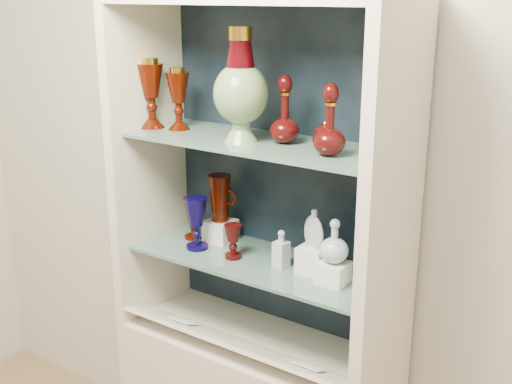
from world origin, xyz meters
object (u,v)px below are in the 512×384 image
Objects in this scene: clear_square_bottle at (281,249)px; cobalt_goblet at (197,223)px; flat_flask at (314,228)px; cameo_medallion at (375,238)px; lidded_bowl at (325,134)px; ruby_pitcher at (220,198)px; ruby_goblet_tall at (193,218)px; clear_round_decanter at (334,242)px; enamel_urn at (241,85)px; ruby_decanter_b at (330,118)px; ruby_decanter_a at (285,105)px; pedestal_lamp_left at (151,93)px; pedestal_lamp_right at (178,99)px; ruby_goblet_small at (233,241)px.

cobalt_goblet is at bearing -174.62° from clear_square_bottle.
cameo_medallion is at bearing 23.72° from flat_flask.
ruby_pitcher is at bearing 175.45° from lidded_bowl.
clear_square_bottle is (0.41, -0.04, -0.01)m from ruby_goblet_tall.
ruby_pitcher is at bearing 166.49° from clear_square_bottle.
ruby_pitcher is at bearing 170.47° from clear_round_decanter.
enamel_urn is 4.08× the size of lidded_bowl.
lidded_bowl is 0.67m from ruby_goblet_tall.
enamel_urn is at bearing -176.18° from clear_round_decanter.
ruby_pitcher is at bearing 167.46° from ruby_decanter_b.
enamel_urn is 0.33m from ruby_decanter_b.
ruby_decanter_a is 0.21m from ruby_decanter_b.
ruby_decanter_a is 1.84× the size of cameo_medallion.
ruby_decanter_b is at bearing -125.92° from clear_round_decanter.
pedestal_lamp_left reaches higher than ruby_pitcher.
enamel_urn is 1.48× the size of ruby_decanter_a.
enamel_urn is at bearing -166.10° from clear_square_bottle.
pedestal_lamp_left is 0.94m from cameo_medallion.
ruby_pitcher is 0.53m from clear_round_decanter.
flat_flask is (0.55, 0.02, -0.37)m from pedestal_lamp_right.
enamel_urn is at bearing -14.36° from ruby_goblet_tall.
pedestal_lamp_right is at bearing 172.49° from ruby_goblet_small.
clear_square_bottle is at bearing 173.03° from cameo_medallion.
enamel_urn reaches higher than ruby_goblet_tall.
pedestal_lamp_right reaches higher than flat_flask.
ruby_goblet_tall is at bearing 138.03° from cobalt_goblet.
ruby_decanter_a is at bearing 169.42° from clear_round_decanter.
clear_round_decanter is (0.62, -0.05, 0.06)m from ruby_goblet_tall.
ruby_decanter_b is 0.40m from clear_round_decanter.
clear_square_bottle is at bearing -69.98° from ruby_decanter_a.
pedestal_lamp_right is 0.53m from ruby_goblet_small.
ruby_goblet_tall is at bearing 56.68° from pedestal_lamp_right.
ruby_pitcher is at bearing 24.72° from pedestal_lamp_left.
pedestal_lamp_left reaches higher than cobalt_goblet.
ruby_pitcher is at bearing 77.51° from cobalt_goblet.
ruby_decanter_b is 0.76m from ruby_goblet_tall.
ruby_pitcher is (-0.14, 0.10, 0.11)m from ruby_goblet_small.
lidded_bowl is at bearing 0.35° from ruby_goblet_tall.
pedestal_lamp_left reaches higher than clear_square_bottle.
ruby_goblet_small is 0.92× the size of cameo_medallion.
lidded_bowl is at bearing -11.70° from ruby_pitcher.
ruby_decanter_a is 1.29× the size of cobalt_goblet.
pedestal_lamp_left is 0.72m from ruby_decanter_b.
ruby_goblet_small is (0.26, -0.03, -0.47)m from pedestal_lamp_right.
enamel_urn is at bearing -0.63° from cobalt_goblet.
enamel_urn is at bearing -6.45° from ruby_goblet_small.
ruby_decanter_b is 1.65× the size of clear_round_decanter.
flat_flask is (0.25, 0.06, -0.45)m from enamel_urn.
cobalt_goblet is at bearing 173.48° from cameo_medallion.
lidded_bowl is 0.35m from cameo_medallion.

